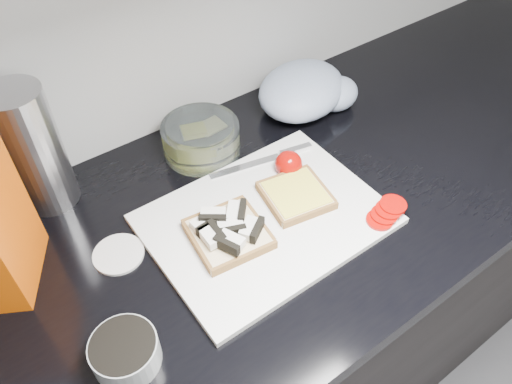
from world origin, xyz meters
TOP-DOWN VIEW (x-y plane):
  - base_cabinet at (0.00, 1.20)m, footprint 3.50×0.60m
  - countertop at (0.00, 1.20)m, footprint 3.50×0.64m
  - cutting_board at (0.03, 1.16)m, footprint 0.40×0.30m
  - bread_left at (-0.05, 1.16)m, footprint 0.14×0.14m
  - bread_right at (0.10, 1.17)m, footprint 0.13×0.13m
  - tomato_slices at (0.20, 1.04)m, footprint 0.09×0.06m
  - knife at (0.14, 1.27)m, footprint 0.21×0.06m
  - seed_tub at (-0.28, 1.07)m, footprint 0.09×0.09m
  - tub_lid at (-0.21, 1.25)m, footprint 0.11×0.11m
  - glass_bowl at (0.04, 1.39)m, footprint 0.15×0.15m
  - steel_canister at (-0.25, 1.44)m, footprint 0.10×0.10m
  - grocery_bag at (0.30, 1.38)m, footprint 0.26×0.23m
  - whole_tomatoes at (0.14, 1.23)m, footprint 0.05×0.05m

SIDE VIEW (x-z plane):
  - base_cabinet at x=0.00m, z-range 0.00..0.86m
  - countertop at x=0.00m, z-range 0.86..0.90m
  - tub_lid at x=-0.21m, z-range 0.90..0.91m
  - cutting_board at x=0.03m, z-range 0.90..0.91m
  - knife at x=0.14m, z-range 0.91..0.92m
  - bread_right at x=0.10m, z-range 0.91..0.93m
  - tomato_slices at x=0.20m, z-range 0.91..0.93m
  - bread_left at x=-0.05m, z-range 0.90..0.94m
  - whole_tomatoes at x=0.14m, z-range 0.90..0.95m
  - seed_tub at x=-0.28m, z-range 0.90..0.95m
  - glass_bowl at x=0.04m, z-range 0.90..0.96m
  - grocery_bag at x=0.30m, z-range 0.90..0.99m
  - steel_canister at x=-0.25m, z-range 0.90..1.13m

